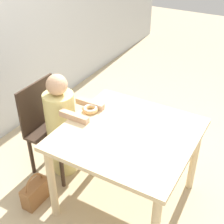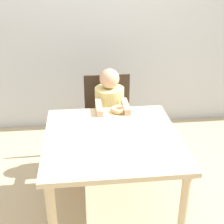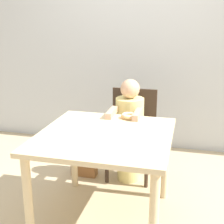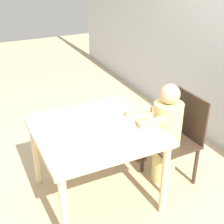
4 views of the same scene
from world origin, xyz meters
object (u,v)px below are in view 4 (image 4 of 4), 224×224
chair (176,137)px  child_figure (166,135)px  donut (143,121)px  handbag (137,147)px

chair → child_figure: 0.13m
chair → child_figure: (0.00, -0.12, 0.05)m
chair → donut: 0.50m
chair → child_figure: bearing=-90.0°
donut → child_figure: bearing=99.3°
child_figure → handbag: 0.59m
donut → handbag: donut is taller
donut → handbag: (-0.49, 0.25, -0.63)m
chair → handbag: chair is taller
child_figure → chair: bearing=90.0°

